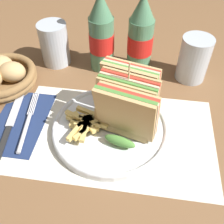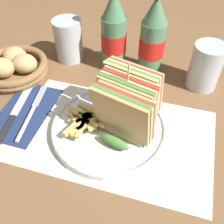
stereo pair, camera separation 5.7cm
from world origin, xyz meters
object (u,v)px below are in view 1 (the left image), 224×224
Objects in this scene: glass_near at (193,61)px; glass_far at (55,46)px; coke_bottle_near at (101,34)px; fork at (26,126)px; knife at (11,120)px; coke_bottle_far at (141,36)px; club_sandwich at (128,102)px; bread_basket at (1,76)px; plate_main at (111,128)px.

glass_far is at bearing 177.49° from glass_near.
coke_bottle_near is 2.00× the size of glass_near.
fork is 1.52× the size of glass_near.
coke_bottle_far is at bearing 34.11° from knife.
glass_far is at bearing -179.54° from coke_bottle_far.
club_sandwich is at bearing -2.50° from knife.
glass_near is at bearing 25.03° from fork.
club_sandwich is 0.76× the size of coke_bottle_near.
bread_basket is at bearing 121.95° from fork.
bread_basket is (-0.30, 0.12, 0.02)m from plate_main.
club_sandwich is 1.52× the size of glass_far.
coke_bottle_far is at bearing 79.97° from plate_main.
knife is at bearing 152.85° from fork.
coke_bottle_far reaches higher than bread_basket.
plate_main is 0.33m from bread_basket.
knife is 0.92× the size of coke_bottle_near.
glass_near reaches higher than bread_basket.
bread_basket is at bearing -155.24° from coke_bottle_near.
bread_basket reaches higher than fork.
knife is 0.47m from glass_near.
club_sandwich reaches higher than plate_main.
coke_bottle_far reaches higher than club_sandwich.
club_sandwich reaches higher than knife.
glass_far is (-0.22, 0.22, -0.03)m from club_sandwich.
glass_far is 0.16m from bread_basket.
fork is at bearing -146.97° from glass_near.
club_sandwich is 0.31m from glass_far.
knife is at bearing -98.53° from glass_far.
fork is 0.18m from bread_basket.
fork is at bearing -173.59° from plate_main.
coke_bottle_far is 0.24m from glass_far.
coke_bottle_near is at bearing 55.25° from fork.
plate_main is 2.19× the size of glass_far.
bread_basket is (-0.12, 0.14, 0.02)m from fork.
bread_basket is (-0.35, -0.12, -0.07)m from coke_bottle_far.
coke_bottle_far is at bearing 172.62° from glass_near.
knife is at bearing -125.33° from coke_bottle_near.
coke_bottle_near is 0.14m from glass_far.
club_sandwich reaches higher than bread_basket.
glass_near is at bearing -3.11° from coke_bottle_near.
coke_bottle_near is (0.17, 0.24, 0.09)m from knife.
coke_bottle_near is at bearing 104.16° from plate_main.
coke_bottle_far is at bearing 2.94° from coke_bottle_near.
coke_bottle_far reaches higher than fork.
coke_bottle_near is at bearing 113.13° from club_sandwich.
glass_near is at bearing 20.77° from knife.
plate_main is at bearing -75.84° from coke_bottle_near.
coke_bottle_near is (0.13, 0.25, 0.09)m from fork.
plate_main is at bearing -6.37° from knife.
plate_main is 2.19× the size of glass_near.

